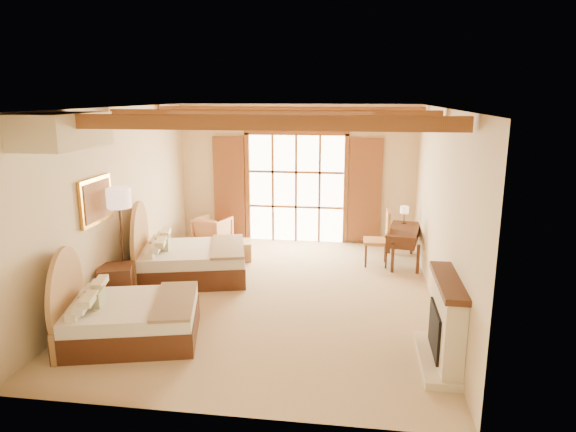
% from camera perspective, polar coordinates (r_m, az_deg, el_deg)
% --- Properties ---
extents(floor, '(7.00, 7.00, 0.00)m').
position_cam_1_polar(floor, '(9.07, -1.84, -8.71)').
color(floor, tan).
rests_on(floor, ground).
extents(wall_back, '(5.50, 0.00, 5.50)m').
position_cam_1_polar(wall_back, '(12.01, 0.94, 4.70)').
color(wall_back, beige).
rests_on(wall_back, ground).
extents(wall_left, '(0.00, 7.00, 7.00)m').
position_cam_1_polar(wall_left, '(9.46, -18.57, 1.64)').
color(wall_left, beige).
rests_on(wall_left, ground).
extents(wall_right, '(0.00, 7.00, 7.00)m').
position_cam_1_polar(wall_right, '(8.58, 16.49, 0.63)').
color(wall_right, beige).
rests_on(wall_right, ground).
extents(ceiling, '(7.00, 7.00, 0.00)m').
position_cam_1_polar(ceiling, '(8.41, -2.01, 11.93)').
color(ceiling, '#B36A33').
rests_on(ceiling, ground).
extents(ceiling_beams, '(5.39, 4.60, 0.18)m').
position_cam_1_polar(ceiling_beams, '(8.42, -2.00, 11.12)').
color(ceiling_beams, brown).
rests_on(ceiling_beams, ceiling).
extents(french_doors, '(3.95, 0.08, 2.60)m').
position_cam_1_polar(french_doors, '(12.01, 0.90, 3.01)').
color(french_doors, white).
rests_on(french_doors, ground).
extents(fireplace, '(0.46, 1.40, 1.16)m').
position_cam_1_polar(fireplace, '(7.01, 16.98, -11.66)').
color(fireplace, beige).
rests_on(fireplace, ground).
extents(painting, '(0.06, 0.95, 0.75)m').
position_cam_1_polar(painting, '(8.76, -20.52, 1.60)').
color(painting, orange).
rests_on(painting, wall_left).
extents(canopy_valance, '(0.70, 1.40, 0.45)m').
position_cam_1_polar(canopy_valance, '(7.39, -23.77, 8.69)').
color(canopy_valance, beige).
rests_on(canopy_valance, ceiling).
extents(bed_near, '(2.14, 1.78, 1.20)m').
position_cam_1_polar(bed_near, '(7.77, -17.96, -10.39)').
color(bed_near, '#462412').
rests_on(bed_near, floor).
extents(bed_far, '(2.33, 1.94, 1.31)m').
position_cam_1_polar(bed_far, '(9.93, -11.43, -4.58)').
color(bed_far, '#462412').
rests_on(bed_far, floor).
extents(nightstand, '(0.69, 0.69, 0.64)m').
position_cam_1_polar(nightstand, '(9.08, -18.54, -7.25)').
color(nightstand, '#462412').
rests_on(nightstand, floor).
extents(floor_lamp, '(0.40, 0.40, 1.90)m').
position_cam_1_polar(floor_lamp, '(9.01, -18.24, 1.21)').
color(floor_lamp, '#3A2619').
rests_on(floor_lamp, floor).
extents(armchair, '(0.90, 0.91, 0.67)m').
position_cam_1_polar(armchair, '(11.97, -8.37, -1.66)').
color(armchair, '#BA7B50').
rests_on(armchair, floor).
extents(ottoman, '(0.64, 0.64, 0.38)m').
position_cam_1_polar(ottoman, '(10.95, -5.50, -3.78)').
color(ottoman, '#A16643').
rests_on(ottoman, floor).
extents(desk, '(0.81, 1.44, 0.73)m').
position_cam_1_polar(desk, '(10.85, 12.65, -3.11)').
color(desk, '#462412').
rests_on(desk, floor).
extents(desk_chair, '(0.51, 0.51, 1.14)m').
position_cam_1_polar(desk_chair, '(10.63, 9.90, -3.55)').
color(desk_chair, '#AA7534').
rests_on(desk_chair, floor).
extents(desk_lamp, '(0.18, 0.18, 0.37)m').
position_cam_1_polar(desk_lamp, '(11.15, 12.82, 0.61)').
color(desk_lamp, '#3A2619').
rests_on(desk_lamp, desk).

